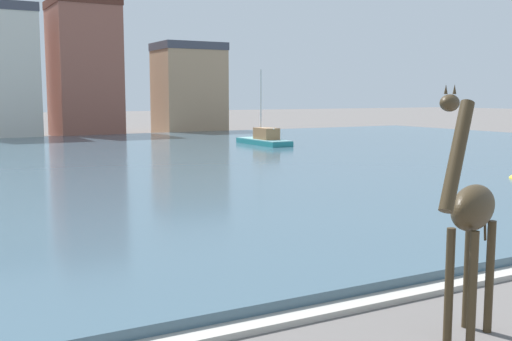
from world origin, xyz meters
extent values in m
cube|color=#3D5666|center=(0.00, 31.88, 0.16)|extent=(90.75, 49.13, 0.33)
cube|color=#ADA89E|center=(0.00, 7.06, 0.06)|extent=(90.75, 0.50, 0.12)
cylinder|color=#382B19|center=(0.74, 4.58, 0.98)|extent=(0.14, 0.14, 1.96)
cylinder|color=#382B19|center=(0.58, 4.92, 0.98)|extent=(0.14, 0.14, 1.96)
cylinder|color=#382B19|center=(1.63, 5.00, 0.98)|extent=(0.14, 0.14, 1.96)
cylinder|color=#382B19|center=(1.47, 5.34, 0.98)|extent=(0.14, 0.14, 1.96)
ellipsoid|color=#382B19|center=(1.11, 4.96, 2.24)|extent=(1.61, 1.16, 0.75)
cylinder|color=#382B19|center=(0.25, 4.56, 3.17)|extent=(1.02, 0.63, 1.67)
ellipsoid|color=#382B19|center=(-0.13, 4.38, 3.96)|extent=(0.52, 0.42, 0.25)
cone|color=#382B19|center=(-0.10, 4.32, 4.15)|extent=(0.05, 0.05, 0.14)
cone|color=#382B19|center=(-0.15, 4.44, 4.15)|extent=(0.05, 0.05, 0.14)
cylinder|color=#382B19|center=(1.76, 5.27, 1.93)|extent=(0.21, 0.13, 0.79)
cube|color=teal|center=(16.29, 38.51, 0.35)|extent=(1.75, 5.74, 0.69)
ellipsoid|color=teal|center=(16.29, 41.24, 0.35)|extent=(1.57, 2.01, 0.66)
cube|color=#6EA5A8|center=(16.29, 38.51, 0.72)|extent=(1.71, 5.62, 0.06)
cube|color=#9E7047|center=(16.29, 38.08, 1.19)|extent=(1.22, 2.01, 0.86)
cylinder|color=silver|center=(16.29, 38.94, 3.34)|extent=(0.12, 0.12, 5.30)
cylinder|color=silver|center=(16.29, 37.94, 1.59)|extent=(0.08, 2.01, 0.08)
cube|color=beige|center=(0.22, 58.55, 5.69)|extent=(6.07, 6.09, 11.38)
cube|color=#8E5142|center=(8.01, 59.61, 6.23)|extent=(5.94, 7.24, 12.47)
cube|color=#51281E|center=(8.01, 59.61, 12.87)|extent=(6.06, 7.39, 0.80)
cube|color=tan|center=(18.93, 59.20, 4.36)|extent=(6.71, 5.58, 8.73)
cube|color=#42424C|center=(18.93, 59.20, 9.13)|extent=(6.84, 5.69, 0.80)
camera|label=1|loc=(-6.82, -1.99, 4.07)|focal=43.14mm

